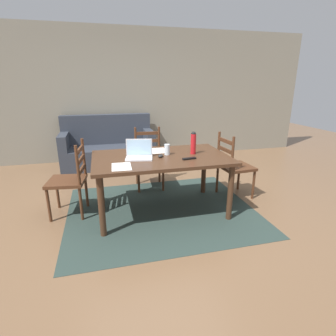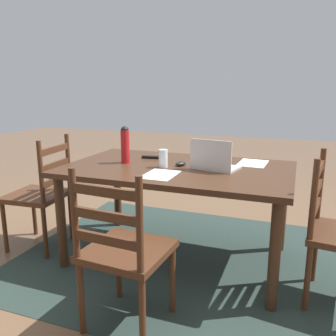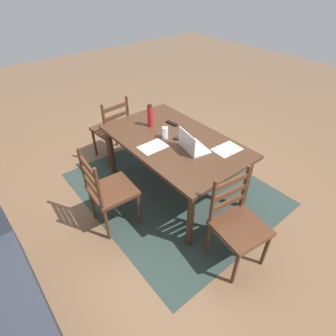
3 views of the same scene
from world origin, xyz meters
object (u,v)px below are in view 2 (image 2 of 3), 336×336
Objects in this scene: computer_mouse at (181,164)px; water_bottle at (125,144)px; tv_remote at (152,157)px; laptop at (214,162)px; dining_table at (178,177)px; chair_right_far at (41,194)px; chair_far_head at (124,252)px; drinking_glass at (163,158)px.

water_bottle is at bearing 32.24° from computer_mouse.
computer_mouse is at bearing 52.23° from tv_remote.
laptop is at bearing 61.74° from tv_remote.
dining_table is 4.72× the size of laptop.
chair_right_far is at bearing -71.56° from tv_remote.
chair_far_head is at bearing 72.66° from laptop.
drinking_glass is at bearing 172.90° from water_bottle.
laptop is 0.37m from drinking_glass.
water_bottle is 0.35m from drinking_glass.
computer_mouse is at bearing -138.28° from drinking_glass.
chair_right_far is 1.32m from chair_far_head.
water_bottle is 0.47m from computer_mouse.
tv_remote reaches higher than dining_table.
dining_table is 0.38m from tv_remote.
drinking_glass is (0.37, 0.06, 0.01)m from laptop.
chair_right_far is (1.13, 0.20, -0.20)m from dining_table.
laptop is at bearing -178.24° from water_bottle.
water_bottle is (0.43, 0.02, 0.23)m from dining_table.
tv_remote is (-0.13, -0.23, -0.14)m from water_bottle.
drinking_glass is (-0.34, 0.04, -0.08)m from water_bottle.
tv_remote is at bearing -20.06° from laptop.
laptop is 2.64× the size of drinking_glass.
chair_far_head reaches higher than drinking_glass.
computer_mouse is at bearing -6.96° from laptop.
laptop is 3.57× the size of computer_mouse.
tv_remote is (-0.83, -0.42, 0.30)m from chair_right_far.
tv_remote is at bearing -4.21° from computer_mouse.
chair_right_far is 0.85m from water_bottle.
computer_mouse is at bearing -173.11° from water_bottle.
water_bottle reaches higher than tv_remote.
water_bottle reaches higher than computer_mouse.
computer_mouse is (-0.11, -0.10, -0.05)m from drinking_glass.
chair_right_far reaches higher than tv_remote.
computer_mouse is (-0.01, -0.04, 0.10)m from dining_table.
drinking_glass is (0.09, -0.83, 0.35)m from chair_far_head.
dining_table is 1.78× the size of chair_far_head.
drinking_glass is at bearing 32.43° from dining_table.
tv_remote is (0.58, -0.21, -0.05)m from laptop.
dining_table is 16.87× the size of computer_mouse.
laptop is at bearing -170.21° from drinking_glass.
water_bottle is at bearing -37.34° from tv_remote.
laptop is (-1.41, -0.21, 0.34)m from chair_right_far.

